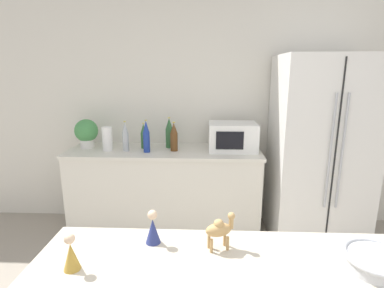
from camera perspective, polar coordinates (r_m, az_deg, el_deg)
The scene contains 15 objects.
wall_back at distance 3.32m, azimuth 3.77°, elevation 6.53°, with size 8.00×0.06×2.55m.
back_counter at distance 3.24m, azimuth -5.11°, elevation -8.79°, with size 1.96×0.63×0.90m.
refrigerator at distance 3.19m, azimuth 23.04°, elevation -1.32°, with size 0.87×0.74×1.84m.
potted_plant at distance 3.31m, azimuth -19.46°, elevation 2.13°, with size 0.24×0.24×0.30m.
paper_towel_roll at distance 3.14m, azimuth -15.83°, elevation 0.96°, with size 0.10×0.10×0.24m.
microwave at distance 3.07m, azimuth 7.73°, elevation 1.42°, with size 0.48×0.37×0.28m.
back_bottle_0 at distance 3.08m, azimuth -12.57°, elevation 1.36°, with size 0.06×0.06×0.30m.
back_bottle_1 at distance 3.14m, azimuth -4.35°, elevation 2.06°, with size 0.08×0.08×0.32m.
back_bottle_2 at distance 2.99m, azimuth -8.69°, elevation 1.36°, with size 0.07×0.07×0.32m.
back_bottle_3 at distance 3.01m, azimuth -3.46°, elevation 1.31°, with size 0.07×0.07×0.30m.
back_bottle_4 at distance 3.15m, azimuth -9.18°, elevation 1.47°, with size 0.06×0.06×0.27m.
fruit_bowl at distance 1.38m, azimuth 31.95°, elevation -18.33°, with size 0.25×0.25×0.06m.
camel_figurine at distance 1.28m, azimuth 5.31°, elevation -15.77°, with size 0.13×0.09×0.16m.
wise_man_figurine_blue at distance 1.26m, azimuth -22.04°, elevation -18.87°, with size 0.06×0.06×0.15m.
wise_man_figurine_crimson at distance 1.34m, azimuth -7.47°, elevation -15.73°, with size 0.06×0.06×0.15m.
Camera 1 is at (-0.07, -0.57, 1.68)m, focal length 28.00 mm.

